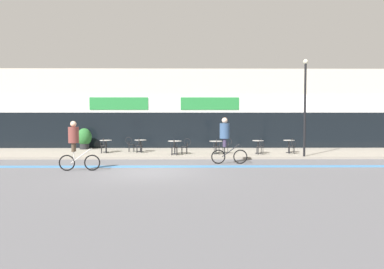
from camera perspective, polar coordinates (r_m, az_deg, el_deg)
The scene contains 23 objects.
ground_plane at distance 15.56m, azimuth -6.53°, elevation -5.79°, with size 120.00×120.00×0.00m, color #5B5B60.
sidewalk_slab at distance 22.71m, azimuth -4.64°, elevation -2.82°, with size 40.00×5.50×0.12m, color gray.
storefront_facade at distance 27.30m, azimuth -3.96°, elevation 3.77°, with size 40.00×4.06×5.47m.
bike_lane_stripe at distance 17.30m, azimuth -5.92°, elevation -4.87°, with size 36.00×0.70×0.01m, color #3D7AB7.
bistro_table_0 at distance 23.00m, azimuth -12.99°, elevation -1.36°, with size 0.71×0.71×0.73m.
bistro_table_1 at distance 22.89m, azimuth -7.86°, elevation -1.33°, with size 0.70×0.70×0.73m.
bistro_table_2 at distance 21.40m, azimuth -2.65°, elevation -1.54°, with size 0.79×0.79×0.76m.
bistro_table_3 at distance 21.79m, azimuth 3.67°, elevation -1.53°, with size 0.76×0.76×0.72m.
bistro_table_4 at distance 22.06m, azimuth 10.02°, elevation -1.48°, with size 0.65×0.65×0.76m.
bistro_table_5 at distance 22.84m, azimuth 14.56°, elevation -1.38°, with size 0.65×0.65×0.75m.
cafe_chair_0_near at distance 22.39m, azimuth -13.31°, elevation -1.50°, with size 0.44×0.59×0.90m.
cafe_chair_1_near at distance 22.27m, azimuth -8.05°, elevation -1.47°, with size 0.41×0.58×0.90m.
cafe_chair_1_side at distance 22.98m, azimuth -9.40°, elevation -1.34°, with size 0.58×0.41×0.90m.
cafe_chair_2_near at distance 20.78m, azimuth -2.73°, elevation -1.77°, with size 0.44×0.59×0.90m.
cafe_chair_2_side at distance 21.40m, azimuth -0.97°, elevation -1.62°, with size 0.60×0.45×0.90m.
cafe_chair_3_near at distance 21.17m, azimuth 3.78°, elevation -1.68°, with size 0.43×0.59×0.90m.
cafe_chair_3_side at distance 21.84m, azimuth 5.31°, elevation -1.54°, with size 0.59×0.44×0.90m.
cafe_chair_4_near at distance 21.45m, azimuth 10.36°, elevation -1.66°, with size 0.45×0.60×0.90m.
cafe_chair_5_near at distance 22.24m, azimuth 14.97°, elevation -1.55°, with size 0.41×0.58×0.90m.
planter_pot at distance 25.46m, azimuth -16.09°, elevation -0.52°, with size 0.95×0.95×1.37m.
lamp_post at distance 21.08m, azimuth 16.84°, elevation 4.97°, with size 0.26×0.26×5.22m.
cyclist_0 at distance 18.12m, azimuth 5.14°, elevation -0.29°, with size 1.76×0.48×2.24m.
cyclist_1 at distance 16.58m, azimuth -17.39°, elevation -1.10°, with size 1.74×0.50×2.11m.
Camera 1 is at (1.61, -15.29, 2.40)m, focal length 35.00 mm.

